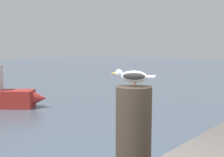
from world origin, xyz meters
name	(u,v)px	position (x,y,z in m)	size (l,w,h in m)	color
mooring_post	(133,142)	(-0.05, -0.28, 1.70)	(0.31, 0.31, 0.97)	#382D23
seagull	(133,76)	(-0.05, -0.27, 2.28)	(0.21, 0.37, 0.14)	tan
boat_red	(0,95)	(3.49, 9.42, 0.54)	(3.05, 3.38, 1.81)	#B72D28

